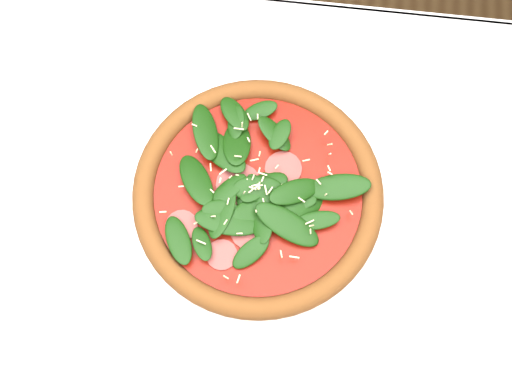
# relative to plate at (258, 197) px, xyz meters

# --- Properties ---
(ground) EXTENTS (6.00, 6.00, 0.00)m
(ground) POSITION_rel_plate_xyz_m (-0.03, -0.08, -0.76)
(ground) COLOR brown
(ground) RESTS_ON ground
(dining_table) EXTENTS (1.21, 0.81, 0.75)m
(dining_table) POSITION_rel_plate_xyz_m (-0.03, -0.08, -0.11)
(dining_table) COLOR silver
(dining_table) RESTS_ON ground
(plate) EXTENTS (0.38, 0.38, 0.02)m
(plate) POSITION_rel_plate_xyz_m (0.00, 0.00, 0.00)
(plate) COLOR white
(plate) RESTS_ON dining_table
(pizza) EXTENTS (0.40, 0.40, 0.04)m
(pizza) POSITION_rel_plate_xyz_m (0.00, -0.00, 0.02)
(pizza) COLOR #9E5B26
(pizza) RESTS_ON plate
(saucer_far) EXTENTS (0.12, 0.12, 0.01)m
(saucer_far) POSITION_rel_plate_xyz_m (0.27, 0.24, -0.00)
(saucer_far) COLOR white
(saucer_far) RESTS_ON dining_table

